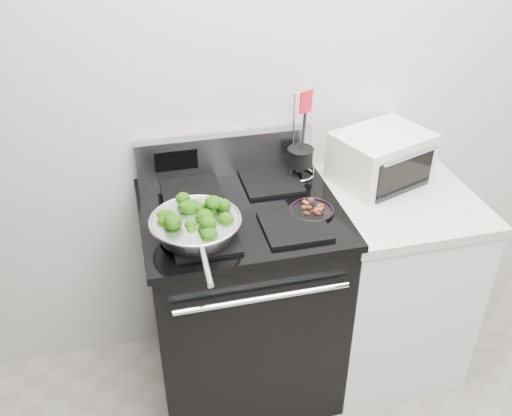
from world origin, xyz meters
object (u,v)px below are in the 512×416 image
object	(u,v)px
bacon_plate	(312,208)
toaster_oven	(381,157)
gas_range	(242,297)
skillet	(196,226)
utensil_holder	(300,161)

from	to	relation	value
bacon_plate	toaster_oven	size ratio (longest dim) A/B	0.38
toaster_oven	bacon_plate	bearing A→B (deg)	-169.60
bacon_plate	toaster_oven	bearing A→B (deg)	30.05
bacon_plate	toaster_oven	distance (m)	0.45
gas_range	skillet	distance (m)	0.57
gas_range	utensil_holder	size ratio (longest dim) A/B	2.89
gas_range	toaster_oven	world-z (taller)	toaster_oven
bacon_plate	utensil_holder	xyz separation A→B (m)	(0.04, 0.29, 0.05)
toaster_oven	skillet	bearing A→B (deg)	179.23
skillet	bacon_plate	world-z (taller)	skillet
utensil_holder	toaster_oven	distance (m)	0.35
toaster_oven	gas_range	bearing A→B (deg)	172.03
gas_range	utensil_holder	xyz separation A→B (m)	(0.31, 0.20, 0.53)
skillet	toaster_oven	size ratio (longest dim) A/B	1.17
gas_range	utensil_holder	world-z (taller)	utensil_holder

